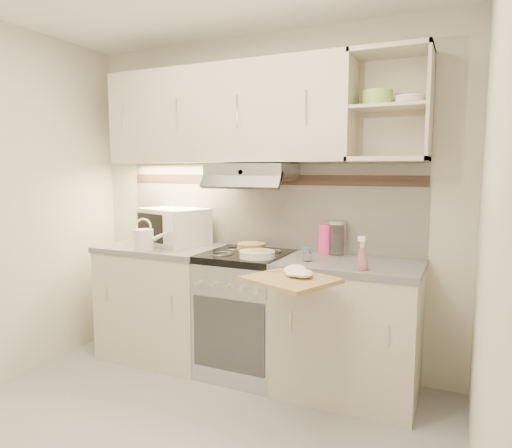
# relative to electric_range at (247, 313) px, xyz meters

# --- Properties ---
(room_shell) EXTENTS (3.04, 2.84, 2.52)m
(room_shell) POSITION_rel_electric_range_xyz_m (0.00, -0.73, 1.18)
(room_shell) COLOR beige
(room_shell) RESTS_ON ground
(base_cabinet_left) EXTENTS (0.90, 0.60, 0.86)m
(base_cabinet_left) POSITION_rel_electric_range_xyz_m (-0.75, 0.00, -0.02)
(base_cabinet_left) COLOR beige
(base_cabinet_left) RESTS_ON ground
(worktop_left) EXTENTS (0.92, 0.62, 0.04)m
(worktop_left) POSITION_rel_electric_range_xyz_m (-0.75, 0.00, 0.43)
(worktop_left) COLOR slate
(worktop_left) RESTS_ON base_cabinet_left
(base_cabinet_right) EXTENTS (0.90, 0.60, 0.86)m
(base_cabinet_right) POSITION_rel_electric_range_xyz_m (0.75, 0.00, -0.02)
(base_cabinet_right) COLOR beige
(base_cabinet_right) RESTS_ON ground
(worktop_right) EXTENTS (0.92, 0.62, 0.04)m
(worktop_right) POSITION_rel_electric_range_xyz_m (0.75, 0.00, 0.43)
(worktop_right) COLOR slate
(worktop_right) RESTS_ON base_cabinet_right
(electric_range) EXTENTS (0.60, 0.60, 0.90)m
(electric_range) POSITION_rel_electric_range_xyz_m (0.00, 0.00, 0.00)
(electric_range) COLOR #B7B7BC
(electric_range) RESTS_ON ground
(microwave) EXTENTS (0.60, 0.52, 0.29)m
(microwave) POSITION_rel_electric_range_xyz_m (-0.71, 0.12, 0.59)
(microwave) COLOR silver
(microwave) RESTS_ON worktop_left
(watering_can) EXTENTS (0.28, 0.16, 0.24)m
(watering_can) POSITION_rel_electric_range_xyz_m (-0.74, -0.22, 0.54)
(watering_can) COLOR silver
(watering_can) RESTS_ON worktop_left
(plate_stack) EXTENTS (0.24, 0.24, 0.05)m
(plate_stack) POSITION_rel_electric_range_xyz_m (0.14, -0.13, 0.47)
(plate_stack) COLOR white
(plate_stack) RESTS_ON electric_range
(bread_loaf) EXTENTS (0.20, 0.20, 0.05)m
(bread_loaf) POSITION_rel_electric_range_xyz_m (-0.02, 0.12, 0.47)
(bread_loaf) COLOR #B06743
(bread_loaf) RESTS_ON electric_range
(pink_pitcher) EXTENTS (0.11, 0.10, 0.21)m
(pink_pitcher) POSITION_rel_electric_range_xyz_m (0.53, 0.20, 0.55)
(pink_pitcher) COLOR #F23389
(pink_pitcher) RESTS_ON worktop_right
(glass_jar) EXTENTS (0.13, 0.13, 0.24)m
(glass_jar) POSITION_rel_electric_range_xyz_m (0.61, 0.20, 0.57)
(glass_jar) COLOR silver
(glass_jar) RESTS_ON worktop_right
(spice_jar) EXTENTS (0.06, 0.06, 0.09)m
(spice_jar) POSITION_rel_electric_range_xyz_m (0.49, -0.10, 0.49)
(spice_jar) COLOR white
(spice_jar) RESTS_ON worktop_right
(spray_bottle) EXTENTS (0.08, 0.08, 0.22)m
(spray_bottle) POSITION_rel_electric_range_xyz_m (0.87, -0.22, 0.53)
(spray_bottle) COLOR pink
(spray_bottle) RESTS_ON worktop_right
(cutting_board) EXTENTS (0.58, 0.55, 0.03)m
(cutting_board) POSITION_rel_electric_range_xyz_m (0.53, -0.52, 0.42)
(cutting_board) COLOR tan
(cutting_board) RESTS_ON base_cabinet_right
(dish_towel) EXTENTS (0.30, 0.28, 0.06)m
(dish_towel) POSITION_rel_electric_range_xyz_m (0.54, -0.50, 0.47)
(dish_towel) COLOR silver
(dish_towel) RESTS_ON cutting_board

